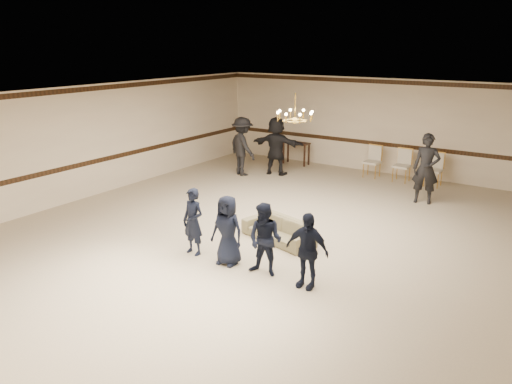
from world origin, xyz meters
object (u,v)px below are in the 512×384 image
(chandelier, at_px, (295,107))
(boy_b, at_px, (227,230))
(banquet_chair_left, at_px, (372,162))
(adult_left, at_px, (242,146))
(banquet_chair_right, at_px, (434,170))
(boy_a, at_px, (193,222))
(boy_d, at_px, (307,250))
(boy_c, at_px, (265,240))
(adult_right, at_px, (426,169))
(console_table, at_px, (296,153))
(adult_mid, at_px, (276,146))
(banquet_chair_mid, at_px, (402,166))
(settee, at_px, (278,230))

(chandelier, xyz_separation_m, boy_b, (0.13, -2.89, -2.15))
(banquet_chair_left, bearing_deg, adult_left, -145.15)
(chandelier, distance_m, banquet_chair_right, 6.08)
(boy_a, xyz_separation_m, boy_d, (2.70, 0.00, 0.00))
(boy_c, xyz_separation_m, adult_left, (-4.73, 5.97, 0.26))
(boy_c, relative_size, adult_right, 0.73)
(chandelier, xyz_separation_m, console_table, (-2.94, 5.41, -2.46))
(adult_mid, relative_size, banquet_chair_left, 1.88)
(adult_mid, distance_m, console_table, 1.74)
(adult_right, distance_m, banquet_chair_right, 1.91)
(boy_a, bearing_deg, banquet_chair_mid, 81.08)
(boy_d, relative_size, banquet_chair_right, 1.38)
(settee, relative_size, console_table, 1.82)
(adult_left, relative_size, banquet_chair_left, 1.88)
(boy_c, bearing_deg, settee, 107.19)
(chandelier, xyz_separation_m, boy_d, (1.93, -2.89, -2.15))
(adult_left, relative_size, banquet_chair_mid, 1.88)
(boy_b, xyz_separation_m, boy_c, (0.90, 0.00, 0.00))
(chandelier, height_order, adult_left, chandelier)
(adult_right, height_order, banquet_chair_mid, adult_right)
(boy_a, bearing_deg, banquet_chair_left, 87.96)
(banquet_chair_left, height_order, banquet_chair_right, same)
(settee, relative_size, banquet_chair_mid, 1.72)
(chandelier, height_order, boy_a, chandelier)
(boy_a, distance_m, banquet_chair_right, 8.59)
(boy_a, height_order, adult_right, adult_right)
(boy_b, relative_size, banquet_chair_right, 1.38)
(adult_left, height_order, adult_mid, same)
(console_table, bearing_deg, boy_b, -68.12)
(banquet_chair_mid, bearing_deg, adult_right, -54.06)
(adult_left, distance_m, console_table, 2.52)
(adult_right, relative_size, banquet_chair_left, 1.88)
(adult_mid, bearing_deg, chandelier, 117.76)
(boy_a, distance_m, banquet_chair_mid, 8.31)
(chandelier, xyz_separation_m, banquet_chair_left, (0.06, 5.21, -2.35))
(boy_a, bearing_deg, settee, 59.10)
(adult_right, relative_size, banquet_chair_mid, 1.88)
(banquet_chair_mid, bearing_deg, chandelier, -99.46)
(boy_c, height_order, banquet_chair_left, boy_c)
(boy_a, distance_m, boy_c, 1.80)
(boy_d, distance_m, adult_right, 6.29)
(chandelier, distance_m, adult_right, 4.50)
(banquet_chair_right, bearing_deg, boy_a, -106.39)
(boy_a, xyz_separation_m, boy_b, (0.90, 0.00, 0.00))
(adult_left, xyz_separation_m, banquet_chair_left, (3.76, 2.14, -0.46))
(boy_a, bearing_deg, boy_b, 3.80)
(boy_c, xyz_separation_m, adult_right, (1.27, 6.27, 0.26))
(settee, relative_size, adult_mid, 0.91)
(settee, bearing_deg, console_table, 131.14)
(boy_a, relative_size, banquet_chair_left, 1.38)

